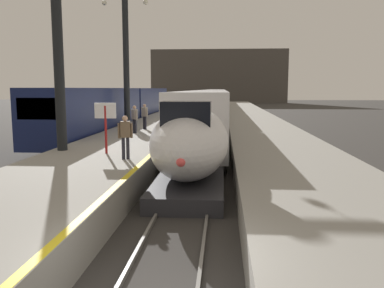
{
  "coord_description": "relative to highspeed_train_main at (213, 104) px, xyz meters",
  "views": [
    {
      "loc": [
        1.18,
        -6.25,
        3.76
      ],
      "look_at": [
        0.1,
        7.91,
        1.8
      ],
      "focal_mm": 37.72,
      "sensor_mm": 36.0,
      "label": 1
    }
  ],
  "objects": [
    {
      "name": "passenger_far_waiting",
      "position": [
        -2.55,
        -32.89,
        0.07
      ],
      "size": [
        0.55,
        0.32,
        1.69
      ],
      "color": "#23232D",
      "rests_on": "platform_left"
    },
    {
      "name": "passenger_mid_platform",
      "position": [
        -4.19,
        -23.81,
        0.07
      ],
      "size": [
        0.42,
        0.44,
        1.69
      ],
      "color": "#23232D",
      "rests_on": "platform_left"
    },
    {
      "name": "rail_secondary_left",
      "position": [
        -8.85,
        -14.26,
        -1.91
      ],
      "size": [
        0.08,
        110.0,
        0.12
      ],
      "primitive_type": "cube",
      "color": "slate",
      "rests_on": "ground"
    },
    {
      "name": "terminus_back_wall",
      "position": [
        0.0,
        60.24,
        5.03
      ],
      "size": [
        36.0,
        2.0,
        14.0
      ],
      "primitive_type": "cube",
      "color": "#4C4742",
      "rests_on": "ground"
    },
    {
      "name": "passenger_near_edge",
      "position": [
        -4.05,
        -21.33,
        0.07
      ],
      "size": [
        0.47,
        0.41,
        1.69
      ],
      "color": "#23232D",
      "rests_on": "platform_left"
    },
    {
      "name": "station_column_far",
      "position": [
        -5.9,
        -18.53,
        4.91
      ],
      "size": [
        4.0,
        0.68,
        9.77
      ],
      "color": "black",
      "rests_on": "platform_left"
    },
    {
      "name": "regional_train_adjacent",
      "position": [
        -8.1,
        -10.18,
        0.16
      ],
      "size": [
        2.85,
        36.6,
        3.8
      ],
      "color": "#141E4C",
      "rests_on": "ground"
    },
    {
      "name": "rail_main_right",
      "position": [
        0.75,
        -14.26,
        -1.91
      ],
      "size": [
        0.08,
        110.0,
        0.12
      ],
      "primitive_type": "cube",
      "color": "slate",
      "rests_on": "ground"
    },
    {
      "name": "departure_info_board",
      "position": [
        -3.69,
        -31.58,
        0.58
      ],
      "size": [
        0.9,
        0.1,
        2.12
      ],
      "color": "maroon",
      "rests_on": "platform_left"
    },
    {
      "name": "highspeed_train_main",
      "position": [
        0.0,
        0.0,
        0.0
      ],
      "size": [
        2.92,
        75.23,
        3.6
      ],
      "color": "silver",
      "rests_on": "ground"
    },
    {
      "name": "platform_right",
      "position": [
        4.05,
        -17.01,
        -1.45
      ],
      "size": [
        4.8,
        110.0,
        1.05
      ],
      "primitive_type": "cube",
      "color": "gray",
      "rests_on": "ground"
    },
    {
      "name": "rolling_suitcase",
      "position": [
        -4.65,
        -21.91,
        -0.62
      ],
      "size": [
        0.4,
        0.22,
        0.98
      ],
      "color": "#4C4C51",
      "rests_on": "platform_left"
    },
    {
      "name": "station_column_mid",
      "position": [
        -5.9,
        -30.84,
        4.35
      ],
      "size": [
        4.0,
        0.68,
        8.72
      ],
      "color": "black",
      "rests_on": "platform_left"
    },
    {
      "name": "platform_left_safety_stripe",
      "position": [
        -1.77,
        -17.01,
        -0.92
      ],
      "size": [
        0.2,
        107.8,
        0.01
      ],
      "primitive_type": "cube",
      "color": "yellow",
      "rests_on": "platform_left"
    },
    {
      "name": "rail_main_left",
      "position": [
        -0.75,
        -14.26,
        -1.91
      ],
      "size": [
        0.08,
        110.0,
        0.12
      ],
      "primitive_type": "cube",
      "color": "slate",
      "rests_on": "ground"
    },
    {
      "name": "rail_secondary_right",
      "position": [
        -7.35,
        -14.26,
        -1.91
      ],
      "size": [
        0.08,
        110.0,
        0.12
      ],
      "primitive_type": "cube",
      "color": "slate",
      "rests_on": "ground"
    },
    {
      "name": "platform_left",
      "position": [
        -4.05,
        -17.01,
        -1.45
      ],
      "size": [
        4.8,
        110.0,
        1.05
      ],
      "primitive_type": "cube",
      "color": "gray",
      "rests_on": "ground"
    }
  ]
}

